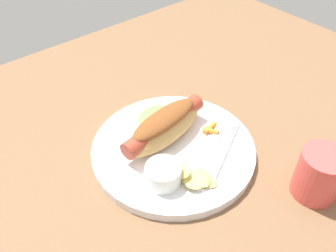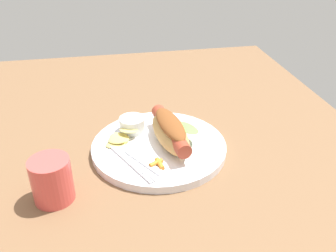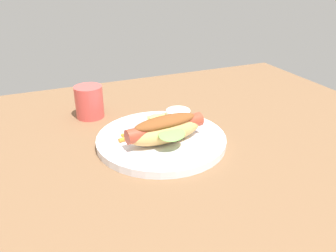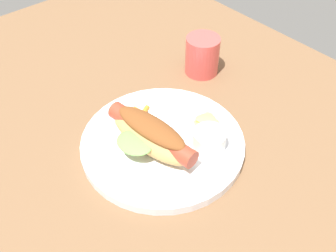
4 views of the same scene
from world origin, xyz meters
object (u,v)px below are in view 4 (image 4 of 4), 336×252
fork (170,106)px  chips_pile (205,123)px  carrot_garnish (142,112)px  hot_dog (150,134)px  sauce_ramekin (209,140)px  knife (173,114)px  drinking_cup (202,55)px  plate (161,142)px

fork → chips_pile: (-7.61, -1.22, 0.64)cm
fork → carrot_garnish: 5.30cm
hot_dog → sauce_ramekin: 9.48cm
carrot_garnish → knife: bearing=-133.7°
sauce_ramekin → drinking_cup: (16.92, -14.98, 0.73)cm
knife → carrot_garnish: size_ratio=4.89×
fork → chips_pile: 7.73cm
knife → chips_pile: size_ratio=2.17×
hot_dog → carrot_garnish: 8.33cm
chips_pile → drinking_cup: bearing=-42.7°
hot_dog → chips_pile: bearing=-110.9°
sauce_ramekin → fork: 11.57cm
plate → drinking_cup: size_ratio=3.47×
plate → knife: bearing=-60.7°
hot_dog → chips_pile: (-2.39, -9.96, -2.00)cm
knife → drinking_cup: size_ratio=2.01×
carrot_garnish → fork: bearing=-110.0°
hot_dog → carrot_garnish: bearing=-35.5°
sauce_ramekin → carrot_garnish: 13.64cm
fork → chips_pile: chips_pile is taller
fork → knife: size_ratio=0.86×
sauce_ramekin → chips_pile: bearing=-37.2°
plate → carrot_garnish: 6.98cm
chips_pile → knife: bearing=21.8°
chips_pile → carrot_garnish: chips_pile is taller
fork → sauce_ramekin: bearing=145.6°
sauce_ramekin → drinking_cup: drinking_cup is taller
sauce_ramekin → carrot_garnish: sauce_ramekin is taller
plate → knife: 6.15cm
plate → hot_dog: hot_dog is taller
sauce_ramekin → knife: (9.44, -0.58, -1.39)cm
plate → chips_pile: chips_pile is taller
drinking_cup → fork: bearing=112.6°
carrot_garnish → plate: bearing=168.4°
knife → hot_dog: bearing=81.1°
carrot_garnish → sauce_ramekin: bearing=-165.8°
plate → chips_pile: 8.20cm
sauce_ramekin → plate: bearing=36.1°
plate → drinking_cup: bearing=-62.0°
plate → carrot_garnish: (6.72, -1.38, 1.25)cm
plate → fork: (4.91, -6.35, 1.00)cm
drinking_cup → carrot_garnish: bearing=101.5°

